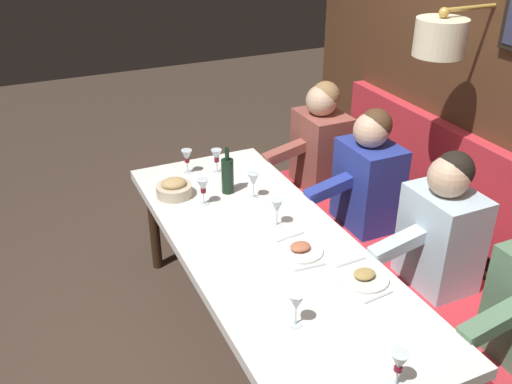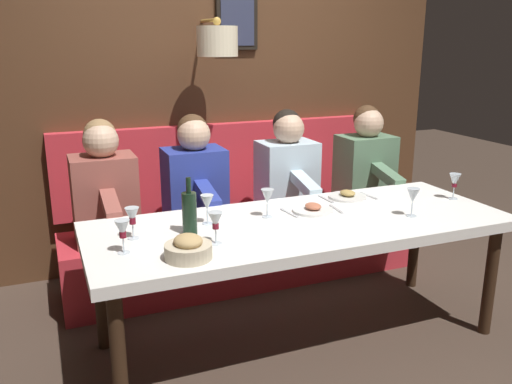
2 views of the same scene
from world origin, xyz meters
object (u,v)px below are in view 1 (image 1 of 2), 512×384
Objects in this scene: diner_middle at (368,173)px; wine_glass_0 at (253,180)px; wine_bottle at (228,175)px; wine_glass_2 at (399,363)px; wine_glass_3 at (187,157)px; wine_glass_4 at (217,157)px; wine_glass_5 at (203,187)px; dining_table at (267,254)px; diner_near at (442,225)px; wine_glass_6 at (296,303)px; wine_glass_1 at (277,207)px; bread_bowl at (174,189)px; diner_far at (321,140)px.

wine_glass_0 is (-0.74, 0.14, 0.04)m from diner_middle.
wine_glass_0 is 0.17m from wine_bottle.
wine_glass_0 is 1.00× the size of wine_glass_2.
wine_bottle is at bearing 89.79° from wine_glass_2.
wine_glass_3 is at bearing 117.62° from wine_glass_0.
wine_glass_5 is at bearing -121.77° from wine_glass_4.
wine_glass_0 is at bearing 73.73° from dining_table.
wine_glass_6 is (-1.04, -0.29, 0.04)m from diner_near.
wine_glass_0 and wine_glass_6 have the same top height.
diner_middle is 4.82× the size of wine_glass_3.
wine_glass_0 and wine_glass_1 have the same top height.
dining_table is at bearing -74.12° from wine_glass_5.
bread_bowl is at bearing 111.48° from dining_table.
bread_bowl is (-0.42, 0.57, -0.07)m from wine_glass_1.
wine_glass_2 is at bearing -88.70° from dining_table.
wine_glass_3 is 1.61m from wine_glass_6.
wine_glass_1 is at bearing -54.18° from wine_glass_5.
diner_far is at bearing 46.98° from wine_glass_1.
wine_glass_1 is (-0.02, -0.35, 0.00)m from wine_glass_0.
diner_middle reaches higher than wine_glass_2.
wine_glass_5 is (-0.30, 0.05, -0.00)m from wine_glass_0.
wine_glass_0 is 0.35m from wine_glass_1.
wine_glass_6 reaches higher than dining_table.
wine_glass_0 is 1.00× the size of wine_glass_1.
bread_bowl is (-1.17, -0.23, -0.03)m from diner_far.
wine_glass_3 is at bearing 127.01° from diner_near.
diner_far is 0.82m from wine_glass_4.
bread_bowl is (-1.17, 1.05, -0.03)m from diner_near.
wine_bottle is (0.03, 0.63, 0.18)m from dining_table.
wine_glass_6 is (-0.19, 0.46, 0.00)m from wine_glass_2.
wine_glass_5 is (-1.04, 0.88, 0.04)m from diner_near.
wine_glass_3 is (-0.99, 0.03, 0.04)m from diner_far.
wine_bottle is (-0.85, 0.96, 0.04)m from diner_near.
wine_glass_2 is 1.71m from wine_bottle.
diner_middle is 0.98m from wine_glass_4.
wine_glass_2 is (-0.86, -1.44, 0.04)m from diner_middle.
wine_glass_1 and wine_glass_4 have the same top height.
wine_glass_0 and wine_glass_2 have the same top height.
wine_glass_2 is 0.50m from wine_glass_6.
diner_middle reaches higher than wine_glass_0.
wine_glass_1 and wine_glass_2 have the same top height.
diner_near is 4.82× the size of wine_glass_0.
diner_far is at bearing 90.00° from diner_middle.
diner_far is 1.89m from wine_glass_6.
wine_glass_4 is (0.18, -0.08, -0.00)m from wine_glass_3.
wine_glass_1 is 0.82m from wine_glass_6.
wine_glass_0 is 1.16m from wine_glass_6.
wine_glass_2 is 0.75× the size of bread_bowl.
diner_middle reaches higher than wine_glass_6.
bread_bowl is at bearing 126.03° from wine_glass_1.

